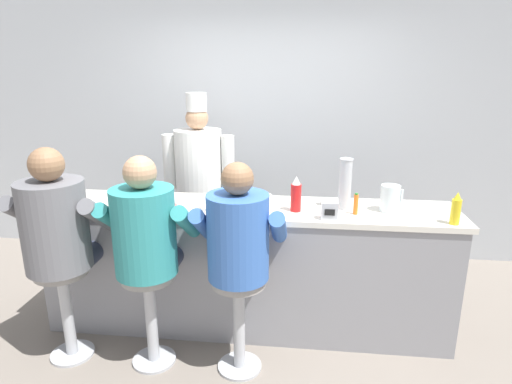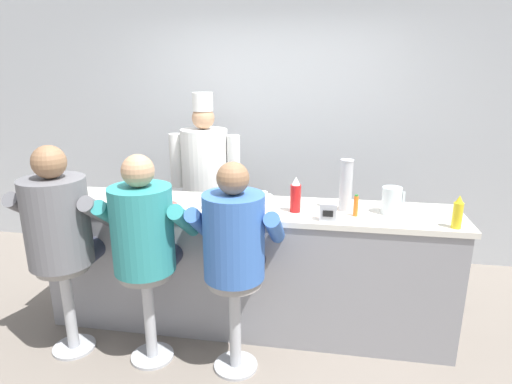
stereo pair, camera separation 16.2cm
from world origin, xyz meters
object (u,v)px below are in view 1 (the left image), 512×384
Objects in this scene: mustard_bottle_yellow at (456,209)px; ketchup_bottle_red at (296,195)px; cook_in_whites_near at (199,177)px; water_pitcher_clear at (390,198)px; diner_seated_grey at (59,230)px; breakfast_plate at (217,205)px; diner_seated_teal at (147,237)px; hot_sauce_bottle_orange at (356,204)px; cereal_bowl at (167,209)px; napkin_dispenser_chrome at (329,211)px; diner_seated_blue at (239,243)px; cup_stack_steel at (345,184)px; coffee_mug_white at (262,198)px.

ketchup_bottle_red is at bearing 171.73° from mustard_bottle_yellow.
cook_in_whites_near reaches higher than ketchup_bottle_red.
ketchup_bottle_red is at bearing -174.11° from water_pitcher_clear.
diner_seated_grey is (-1.55, -0.43, -0.17)m from ketchup_bottle_red.
breakfast_plate is (-0.58, 0.03, -0.11)m from ketchup_bottle_red.
breakfast_plate is 0.17× the size of diner_seated_teal.
water_pitcher_clear reaches higher than hot_sauce_bottle_orange.
diner_seated_grey is at bearing -173.89° from mustard_bottle_yellow.
cook_in_whites_near is (0.01, 1.38, 0.05)m from diner_seated_teal.
breakfast_plate is at bearing 25.91° from cereal_bowl.
hot_sauce_bottle_orange is 0.60× the size of breakfast_plate.
cook_in_whites_near reaches higher than napkin_dispenser_chrome.
diner_seated_blue is at bearing -63.17° from breakfast_plate.
breakfast_plate is 0.53m from diner_seated_blue.
cook_in_whites_near is (-0.59, 1.38, 0.06)m from diner_seated_blue.
mustard_bottle_yellow is 0.15× the size of diner_seated_grey.
breakfast_plate is (-1.61, 0.18, -0.09)m from mustard_bottle_yellow.
diner_seated_blue is at bearing -142.80° from cup_stack_steel.
ketchup_bottle_red is 0.17× the size of diner_seated_grey.
mustard_bottle_yellow is 1.42× the size of hot_sauce_bottle_orange.
breakfast_plate is 0.18× the size of diner_seated_blue.
diner_seated_blue is (0.56, -0.30, -0.11)m from cereal_bowl.
ketchup_bottle_red is 0.59m from breakfast_plate.
diner_seated_blue is (-0.69, -0.52, -0.27)m from cup_stack_steel.
hot_sauce_bottle_orange is 0.23m from napkin_dispenser_chrome.
diner_seated_blue reaches higher than ketchup_bottle_red.
diner_seated_blue is (0.60, -0.00, -0.01)m from diner_seated_teal.
hot_sauce_bottle_orange is 1.32m from cereal_bowl.
cereal_bowl is 0.10× the size of diner_seated_blue.
coffee_mug_white is 0.59m from diner_seated_blue.
cup_stack_steel reaches higher than breakfast_plate.
ketchup_bottle_red reaches higher than cereal_bowl.
mustard_bottle_yellow is at bearing -12.65° from coffee_mug_white.
cereal_bowl is (-0.90, -0.13, -0.09)m from ketchup_bottle_red.
diner_seated_blue reaches higher than cereal_bowl.
coffee_mug_white is 0.07× the size of cook_in_whites_near.
diner_seated_grey is 1.03× the size of diner_seated_teal.
water_pitcher_clear reaches higher than napkin_dispenser_chrome.
hot_sauce_bottle_orange is 0.10× the size of diner_seated_teal.
cereal_bowl is at bearing 151.49° from diner_seated_blue.
diner_seated_grey is at bearing -167.35° from water_pitcher_clear.
cup_stack_steel is at bearing 15.03° from ketchup_bottle_red.
cup_stack_steel reaches higher than coffee_mug_white.
water_pitcher_clear reaches higher than breakfast_plate.
diner_seated_teal is (-1.61, -0.50, -0.16)m from water_pitcher_clear.
breakfast_plate is at bearing 167.50° from napkin_dispenser_chrome.
diner_seated_teal is 1.38m from cook_in_whites_near.
cereal_bowl is at bearing 24.90° from diner_seated_grey.
water_pitcher_clear is at bearing 7.15° from cereal_bowl.
diner_seated_blue is at bearing -168.53° from mustard_bottle_yellow.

